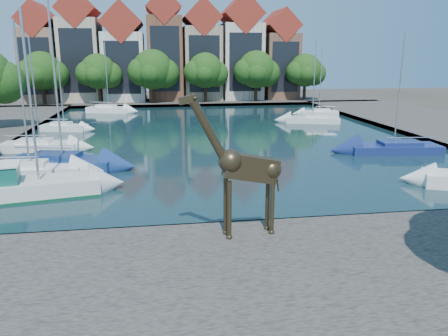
# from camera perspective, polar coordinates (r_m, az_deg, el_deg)

# --- Properties ---
(ground) EXTENTS (160.00, 160.00, 0.00)m
(ground) POSITION_cam_1_polar(r_m,az_deg,el_deg) (20.12, 7.97, -7.78)
(ground) COLOR #38332B
(ground) RESTS_ON ground
(water_basin) EXTENTS (38.00, 50.00, 0.08)m
(water_basin) POSITION_cam_1_polar(r_m,az_deg,el_deg) (42.83, -1.15, 4.37)
(water_basin) COLOR black
(water_basin) RESTS_ON ground
(near_quay) EXTENTS (50.00, 14.00, 0.50)m
(near_quay) POSITION_cam_1_polar(r_m,az_deg,el_deg) (14.17, 16.40, -17.30)
(near_quay) COLOR #514D47
(near_quay) RESTS_ON ground
(far_quay) EXTENTS (60.00, 16.00, 0.50)m
(far_quay) POSITION_cam_1_polar(r_m,az_deg,el_deg) (74.37, -4.44, 8.81)
(far_quay) COLOR #514D47
(far_quay) RESTS_ON ground
(right_quay) EXTENTS (14.00, 52.00, 0.50)m
(right_quay) POSITION_cam_1_polar(r_m,az_deg,el_deg) (52.27, 27.26, 4.84)
(right_quay) COLOR #514D47
(right_quay) RESTS_ON ground
(townhouse_west_end) EXTENTS (5.44, 9.18, 14.93)m
(townhouse_west_end) POSITION_cam_1_polar(r_m,az_deg,el_deg) (75.83, -22.65, 13.27)
(townhouse_west_end) COLOR #946C51
(townhouse_west_end) RESTS_ON far_quay
(townhouse_west_mid) EXTENTS (5.94, 9.18, 16.79)m
(townhouse_west_mid) POSITION_cam_1_polar(r_m,az_deg,el_deg) (74.68, -18.11, 14.33)
(townhouse_west_mid) COLOR #C2AF95
(townhouse_west_mid) RESTS_ON far_quay
(townhouse_west_inner) EXTENTS (6.43, 9.18, 15.15)m
(townhouse_west_inner) POSITION_cam_1_polar(r_m,az_deg,el_deg) (73.96, -12.94, 13.98)
(townhouse_west_inner) COLOR silver
(townhouse_west_inner) RESTS_ON far_quay
(townhouse_center) EXTENTS (5.44, 9.18, 16.93)m
(townhouse_center) POSITION_cam_1_polar(r_m,az_deg,el_deg) (73.81, -7.77, 14.99)
(townhouse_center) COLOR brown
(townhouse_center) RESTS_ON far_quay
(townhouse_east_inner) EXTENTS (5.94, 9.18, 15.79)m
(townhouse_east_inner) POSITION_cam_1_polar(r_m,az_deg,el_deg) (74.17, -2.96, 14.61)
(townhouse_east_inner) COLOR tan
(townhouse_east_inner) RESTS_ON far_quay
(townhouse_east_mid) EXTENTS (6.43, 9.18, 16.65)m
(townhouse_east_mid) POSITION_cam_1_polar(r_m,az_deg,el_deg) (75.11, 2.14, 14.90)
(townhouse_east_mid) COLOR beige
(townhouse_east_mid) RESTS_ON far_quay
(townhouse_east_end) EXTENTS (5.44, 9.18, 14.43)m
(townhouse_east_end) POSITION_cam_1_polar(r_m,az_deg,el_deg) (76.59, 7.07, 14.05)
(townhouse_east_end) COLOR brown
(townhouse_east_end) RESTS_ON far_quay
(far_tree_far_west) EXTENTS (7.28, 5.60, 7.68)m
(far_tree_far_west) POSITION_cam_1_polar(r_m,az_deg,el_deg) (70.27, -22.64, 11.47)
(far_tree_far_west) COLOR #332114
(far_tree_far_west) RESTS_ON far_quay
(far_tree_west) EXTENTS (6.76, 5.20, 7.36)m
(far_tree_west) POSITION_cam_1_polar(r_m,az_deg,el_deg) (68.85, -16.03, 11.88)
(far_tree_west) COLOR #332114
(far_tree_west) RESTS_ON far_quay
(far_tree_mid_west) EXTENTS (7.80, 6.00, 8.00)m
(far_tree_mid_west) POSITION_cam_1_polar(r_m,az_deg,el_deg) (68.34, -9.21, 12.41)
(far_tree_mid_west) COLOR #332114
(far_tree_mid_west) RESTS_ON far_quay
(far_tree_mid_east) EXTENTS (7.02, 5.40, 7.52)m
(far_tree_mid_east) POSITION_cam_1_polar(r_m,az_deg,el_deg) (68.76, -2.38, 12.46)
(far_tree_mid_east) COLOR #332114
(far_tree_mid_east) RESTS_ON far_quay
(far_tree_east) EXTENTS (7.54, 5.80, 7.84)m
(far_tree_east) POSITION_cam_1_polar(r_m,az_deg,el_deg) (70.10, 4.30, 12.56)
(far_tree_east) COLOR #332114
(far_tree_east) RESTS_ON far_quay
(far_tree_far_east) EXTENTS (6.76, 5.20, 7.36)m
(far_tree_far_east) POSITION_cam_1_polar(r_m,az_deg,el_deg) (72.31, 10.63, 12.29)
(far_tree_far_east) COLOR #332114
(far_tree_far_east) RESTS_ON far_quay
(giraffe_statue) EXTENTS (4.00, 0.97, 5.71)m
(giraffe_statue) POSITION_cam_1_polar(r_m,az_deg,el_deg) (17.12, 2.54, 0.03)
(giraffe_statue) COLOR #362C1B
(giraffe_statue) RESTS_ON near_quay
(motorsailer) EXTENTS (8.52, 3.91, 9.81)m
(motorsailer) POSITION_cam_1_polar(r_m,az_deg,el_deg) (26.02, -25.70, -1.99)
(motorsailer) COLOR silver
(motorsailer) RESTS_ON water_basin
(sailboat_left_a) EXTENTS (6.47, 2.47, 9.61)m
(sailboat_left_a) POSITION_cam_1_polar(r_m,az_deg,el_deg) (30.26, -23.99, -0.07)
(sailboat_left_a) COLOR white
(sailboat_left_a) RESTS_ON water_basin
(sailboat_left_b) EXTENTS (7.46, 4.13, 11.16)m
(sailboat_left_b) POSITION_cam_1_polar(r_m,az_deg,el_deg) (31.57, -20.31, 0.95)
(sailboat_left_b) COLOR navy
(sailboat_left_b) RESTS_ON water_basin
(sailboat_left_c) EXTENTS (6.17, 2.70, 8.85)m
(sailboat_left_c) POSITION_cam_1_polar(r_m,az_deg,el_deg) (38.28, -22.90, 2.85)
(sailboat_left_c) COLOR white
(sailboat_left_c) RESTS_ON water_basin
(sailboat_left_d) EXTENTS (4.76, 2.60, 7.32)m
(sailboat_left_d) POSITION_cam_1_polar(r_m,az_deg,el_deg) (47.63, -20.15, 5.17)
(sailboat_left_d) COLOR white
(sailboat_left_d) RESTS_ON water_basin
(sailboat_left_e) EXTENTS (6.10, 3.69, 9.17)m
(sailboat_left_e) POSITION_cam_1_polar(r_m,az_deg,el_deg) (61.28, -14.83, 7.55)
(sailboat_left_e) COLOR white
(sailboat_left_e) RESTS_ON water_basin
(sailboat_right_b) EXTENTS (7.35, 3.19, 9.22)m
(sailboat_right_b) POSITION_cam_1_polar(r_m,az_deg,el_deg) (37.18, 21.30, 2.62)
(sailboat_right_b) COLOR navy
(sailboat_right_b) RESTS_ON water_basin
(sailboat_right_c) EXTENTS (6.37, 3.61, 8.97)m
(sailboat_right_c) POSITION_cam_1_polar(r_m,az_deg,el_deg) (51.25, 11.46, 6.39)
(sailboat_right_c) COLOR silver
(sailboat_right_c) RESTS_ON water_basin
(sailboat_right_d) EXTENTS (4.93, 2.17, 8.50)m
(sailboat_right_d) POSITION_cam_1_polar(r_m,az_deg,el_deg) (57.77, 12.29, 7.21)
(sailboat_right_d) COLOR silver
(sailboat_right_d) RESTS_ON water_basin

